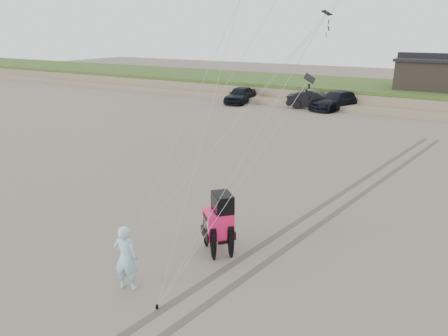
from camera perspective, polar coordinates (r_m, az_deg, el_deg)
The scene contains 11 objects.
ground at distance 13.79m, azimuth -4.23°, elevation -14.11°, with size 160.00×160.00×0.00m, color #6B6054.
dune_ridge at distance 47.93m, azimuth 22.82°, elevation 8.66°, with size 160.00×14.25×1.73m.
cabin at distance 46.92m, azimuth 25.52°, elevation 11.15°, with size 6.40×5.40×3.35m.
truck_a at distance 44.99m, azimuth 2.12°, elevation 9.53°, with size 1.98×4.93×1.68m, color black.
truck_b at distance 42.71m, azimuth 11.73°, elevation 8.74°, with size 1.79×5.12×1.69m, color black.
truck_c at distance 42.58m, azimuth 14.41°, elevation 8.54°, with size 2.39×5.88×1.71m, color black.
jeep at distance 14.81m, azimuth -0.77°, elevation -7.99°, with size 1.94×4.50×1.68m, color #FF1B5F, non-canonical shape.
man at distance 13.08m, azimuth -12.69°, elevation -11.38°, with size 0.73×0.48×2.00m, color #95D7E7.
stake_main at distance 15.60m, azimuth -12.62°, elevation -10.24°, with size 0.08×0.08×0.12m, color black.
stake_aux at distance 12.57m, azimuth -8.75°, elevation -17.50°, with size 0.08×0.08×0.12m, color black.
tire_tracks at distance 19.56m, azimuth 14.42°, elevation -4.65°, with size 5.22×29.74×0.01m.
Camera 1 is at (6.88, -9.49, 7.27)m, focal length 35.00 mm.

